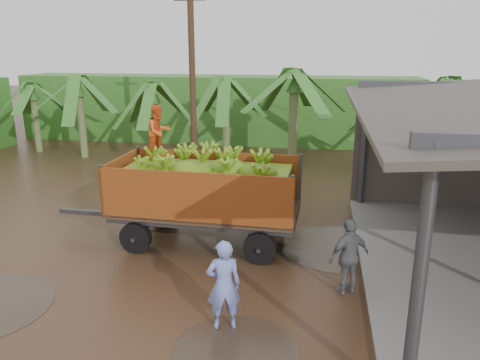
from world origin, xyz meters
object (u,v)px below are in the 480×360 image
object	(u,v)px
utility_pole	(193,85)
man_blue	(224,285)
banana_trailer	(205,190)
man_grey	(349,256)

from	to	relation	value
utility_pole	man_blue	bearing A→B (deg)	-71.87
banana_trailer	man_grey	distance (m)	4.29
banana_trailer	utility_pole	xyz separation A→B (m)	(-1.98, 6.11, 2.26)
banana_trailer	man_grey	xyz separation A→B (m)	(3.66, -2.14, -0.63)
man_blue	utility_pole	xyz separation A→B (m)	(-3.28, 10.02, 2.84)
banana_trailer	utility_pole	size ratio (longest dim) A/B	0.93
man_grey	banana_trailer	bearing A→B (deg)	-64.52
utility_pole	banana_trailer	bearing A→B (deg)	-72.08
banana_trailer	man_blue	distance (m)	4.16
man_blue	man_grey	xyz separation A→B (m)	(2.35, 1.76, -0.05)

